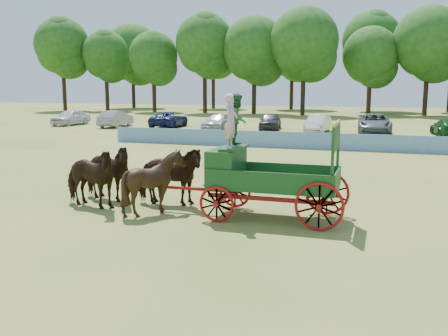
% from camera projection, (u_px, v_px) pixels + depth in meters
% --- Properties ---
extents(ground, '(160.00, 160.00, 0.00)m').
position_uv_depth(ground, '(230.00, 224.00, 14.65)').
color(ground, '#A19148').
rests_on(ground, ground).
extents(horse_lead_left, '(2.54, 1.53, 2.00)m').
position_uv_depth(horse_lead_left, '(88.00, 178.00, 16.42)').
color(horse_lead_left, black).
rests_on(horse_lead_left, ground).
extents(horse_lead_right, '(2.55, 1.56, 2.00)m').
position_uv_depth(horse_lead_right, '(106.00, 172.00, 17.45)').
color(horse_lead_right, black).
rests_on(horse_lead_right, ground).
extents(horse_wheel_left, '(2.15, 2.00, 2.01)m').
position_uv_depth(horse_wheel_left, '(155.00, 182.00, 15.69)').
color(horse_wheel_left, black).
rests_on(horse_wheel_left, ground).
extents(horse_wheel_right, '(2.50, 1.39, 2.00)m').
position_uv_depth(horse_wheel_right, '(169.00, 176.00, 16.72)').
color(horse_wheel_right, black).
rests_on(horse_wheel_right, ground).
extents(farm_dray, '(6.00, 2.00, 3.76)m').
position_uv_depth(farm_dray, '(250.00, 163.00, 15.23)').
color(farm_dray, '#AA1311').
rests_on(farm_dray, ground).
extents(sponsor_banner, '(26.00, 0.08, 1.05)m').
position_uv_depth(sponsor_banner, '(299.00, 140.00, 31.76)').
color(sponsor_banner, '#2166B4').
rests_on(sponsor_banner, ground).
extents(parked_cars, '(47.34, 6.97, 1.64)m').
position_uv_depth(parked_cars, '(290.00, 122.00, 43.75)').
color(parked_cars, silver).
rests_on(parked_cars, ground).
extents(treeline, '(92.19, 24.63, 15.10)m').
position_uv_depth(treeline, '(336.00, 44.00, 69.93)').
color(treeline, '#382314').
rests_on(treeline, ground).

